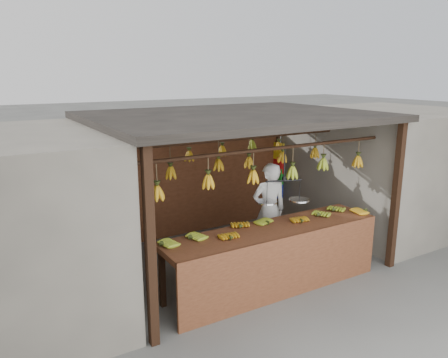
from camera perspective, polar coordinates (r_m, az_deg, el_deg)
ground at (r=7.34m, az=1.22°, el=-10.39°), size 80.00×80.00×0.00m
stall at (r=7.05m, az=-0.12°, el=5.35°), size 4.30×3.30×2.40m
neighbor_right at (r=9.32m, az=20.38°, el=1.44°), size 3.00×3.00×2.30m
counter at (r=6.12m, az=7.00°, el=-8.42°), size 3.48×0.75×0.96m
hanging_bananas at (r=6.83m, az=1.23°, el=2.16°), size 3.60×2.20×0.37m
balance_scale at (r=6.24m, az=7.74°, el=-2.52°), size 0.75×0.44×0.79m
vendor at (r=7.22m, az=5.90°, el=-4.09°), size 0.65×0.51×1.59m
bag_bundles at (r=9.14m, az=7.08°, el=1.12°), size 0.08×0.26×1.17m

